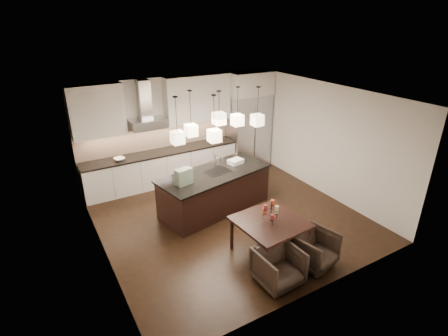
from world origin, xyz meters
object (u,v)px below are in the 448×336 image
armchair_left (278,266)px  armchair_right (314,249)px  refrigerator (248,131)px  island_body (215,191)px  dining_table (269,237)px

armchair_left → armchair_right: armchair_right is taller
refrigerator → armchair_left: refrigerator is taller
island_body → armchair_left: size_ratio=3.51×
refrigerator → dining_table: refrigerator is taller
armchair_left → dining_table: bearing=61.8°
refrigerator → dining_table: size_ratio=1.80×
island_body → armchair_right: 2.76m
dining_table → island_body: bearing=88.7°
armchair_left → armchair_right: bearing=2.2°
dining_table → refrigerator: bearing=57.8°
refrigerator → island_body: refrigerator is taller
refrigerator → armchair_right: bearing=-109.1°
refrigerator → armchair_left: 5.30m
refrigerator → armchair_left: bearing=-117.9°
dining_table → armchair_left: dining_table is taller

